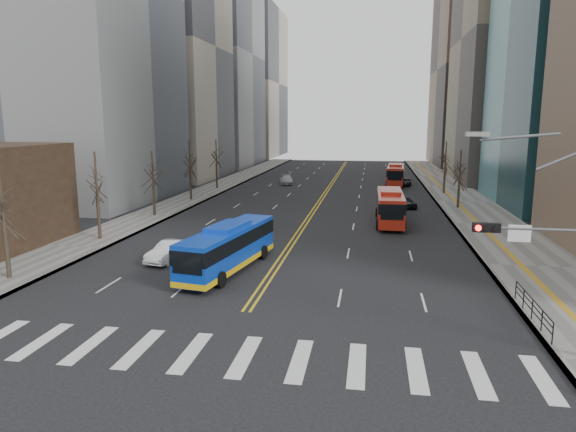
% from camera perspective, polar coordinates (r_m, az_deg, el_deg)
% --- Properties ---
extents(ground, '(220.00, 220.00, 0.00)m').
position_cam_1_polar(ground, '(22.89, -7.82, -14.98)').
color(ground, black).
extents(sidewalk_right, '(7.00, 130.00, 0.15)m').
position_cam_1_polar(sidewalk_right, '(66.38, 18.96, 1.52)').
color(sidewalk_right, slate).
rests_on(sidewalk_right, ground).
extents(sidewalk_left, '(5.00, 130.00, 0.15)m').
position_cam_1_polar(sidewalk_left, '(69.28, -9.98, 2.29)').
color(sidewalk_left, slate).
rests_on(sidewalk_left, ground).
extents(crosswalk, '(26.70, 4.00, 0.01)m').
position_cam_1_polar(crosswalk, '(22.88, -7.82, -14.97)').
color(crosswalk, silver).
rests_on(crosswalk, ground).
extents(centerline, '(0.55, 100.00, 0.01)m').
position_cam_1_polar(centerline, '(75.60, 4.49, 3.04)').
color(centerline, gold).
rests_on(centerline, ground).
extents(office_towers, '(83.00, 134.00, 58.00)m').
position_cam_1_polar(office_towers, '(89.53, 5.59, 19.55)').
color(office_towers, gray).
rests_on(office_towers, ground).
extents(signal_mast, '(5.37, 0.37, 9.39)m').
position_cam_1_polar(signal_mast, '(23.48, 27.70, -2.91)').
color(signal_mast, slate).
rests_on(signal_mast, ground).
extents(pedestrian_railing, '(0.06, 6.06, 1.02)m').
position_cam_1_polar(pedestrian_railing, '(28.38, 25.52, -9.02)').
color(pedestrian_railing, black).
rests_on(pedestrian_railing, sidewalk_right).
extents(street_trees, '(35.20, 47.20, 7.60)m').
position_cam_1_polar(street_trees, '(56.11, -4.61, 5.44)').
color(street_trees, '#2B231A').
rests_on(street_trees, ground).
extents(blue_bus, '(4.08, 10.96, 3.15)m').
position_cam_1_polar(blue_bus, '(34.19, -6.64, -3.36)').
color(blue_bus, '#0C3BC2').
rests_on(blue_bus, ground).
extents(red_bus_near, '(2.67, 10.32, 3.29)m').
position_cam_1_polar(red_bus_near, '(50.56, 11.28, 1.24)').
color(red_bus_near, '#A42011').
rests_on(red_bus_near, ground).
extents(red_bus_far, '(3.12, 10.52, 3.32)m').
position_cam_1_polar(red_bus_far, '(81.06, 11.86, 4.67)').
color(red_bus_far, '#A42011').
rests_on(red_bus_far, ground).
extents(car_white, '(2.43, 4.56, 1.43)m').
position_cam_1_polar(car_white, '(37.41, -12.97, -3.83)').
color(car_white, white).
rests_on(car_white, ground).
extents(car_dark_mid, '(3.09, 4.31, 1.36)m').
position_cam_1_polar(car_dark_mid, '(60.33, 12.80, 1.56)').
color(car_dark_mid, black).
rests_on(car_dark_mid, ground).
extents(car_silver, '(2.68, 4.90, 1.35)m').
position_cam_1_polar(car_silver, '(80.89, -0.17, 4.04)').
color(car_silver, '#9F9FA5').
rests_on(car_silver, ground).
extents(car_dark_far, '(2.38, 4.29, 1.14)m').
position_cam_1_polar(car_dark_far, '(80.95, 12.81, 3.71)').
color(car_dark_far, black).
rests_on(car_dark_far, ground).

